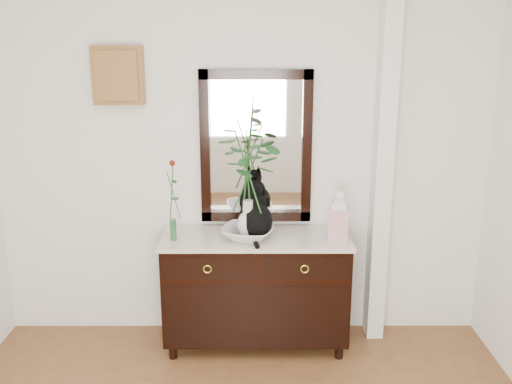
{
  "coord_description": "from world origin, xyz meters",
  "views": [
    {
      "loc": [
        0.1,
        -2.06,
        2.22
      ],
      "look_at": [
        0.1,
        1.63,
        1.2
      ],
      "focal_mm": 40.0,
      "sensor_mm": 36.0,
      "label": 1
    }
  ],
  "objects_px": {
    "cat": "(255,209)",
    "ginger_jar": "(339,214)",
    "lotus_bowl": "(248,233)",
    "sideboard": "(256,285)"
  },
  "relations": [
    {
      "from": "lotus_bowl",
      "to": "ginger_jar",
      "type": "relative_size",
      "value": 0.98
    },
    {
      "from": "sideboard",
      "to": "ginger_jar",
      "type": "relative_size",
      "value": 3.68
    },
    {
      "from": "cat",
      "to": "ginger_jar",
      "type": "distance_m",
      "value": 0.58
    },
    {
      "from": "cat",
      "to": "ginger_jar",
      "type": "xyz_separation_m",
      "value": [
        0.58,
        -0.07,
        -0.02
      ]
    },
    {
      "from": "sideboard",
      "to": "cat",
      "type": "height_order",
      "value": "cat"
    },
    {
      "from": "cat",
      "to": "lotus_bowl",
      "type": "distance_m",
      "value": 0.17
    },
    {
      "from": "sideboard",
      "to": "cat",
      "type": "bearing_deg",
      "value": 171.06
    },
    {
      "from": "sideboard",
      "to": "cat",
      "type": "relative_size",
      "value": 3.36
    },
    {
      "from": "cat",
      "to": "lotus_bowl",
      "type": "xyz_separation_m",
      "value": [
        -0.05,
        -0.06,
        -0.15
      ]
    },
    {
      "from": "ginger_jar",
      "to": "cat",
      "type": "bearing_deg",
      "value": 173.52
    }
  ]
}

